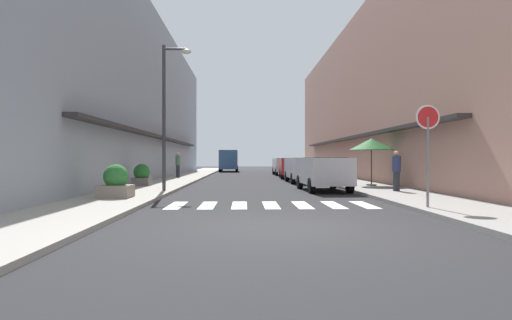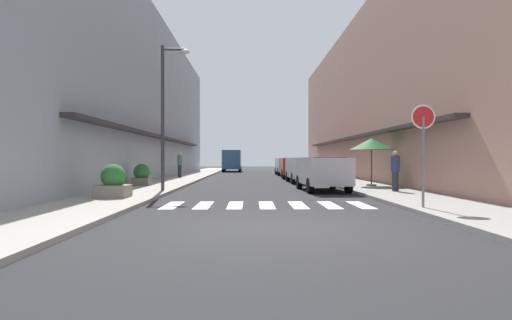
# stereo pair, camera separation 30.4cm
# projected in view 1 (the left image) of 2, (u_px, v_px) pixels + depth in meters

# --- Properties ---
(ground_plane) EXTENTS (105.48, 105.48, 0.00)m
(ground_plane) POSITION_uv_depth(u_px,v_px,m) (257.00, 181.00, 28.15)
(ground_plane) COLOR #232326
(sidewalk_left) EXTENTS (2.79, 67.13, 0.12)m
(sidewalk_left) POSITION_uv_depth(u_px,v_px,m) (177.00, 180.00, 28.01)
(sidewalk_left) COLOR #9E998E
(sidewalk_left) RESTS_ON ground_plane
(sidewalk_right) EXTENTS (2.79, 67.13, 0.12)m
(sidewalk_right) POSITION_uv_depth(u_px,v_px,m) (335.00, 180.00, 28.29)
(sidewalk_right) COLOR gray
(sidewalk_right) RESTS_ON ground_plane
(building_row_left) EXTENTS (5.50, 45.15, 11.05)m
(building_row_left) POSITION_uv_depth(u_px,v_px,m) (123.00, 98.00, 29.28)
(building_row_left) COLOR #939EA8
(building_row_left) RESTS_ON ground_plane
(building_row_right) EXTENTS (5.50, 45.15, 10.95)m
(building_row_right) POSITION_uv_depth(u_px,v_px,m) (387.00, 100.00, 29.78)
(building_row_right) COLOR #A87A6B
(building_row_right) RESTS_ON ground_plane
(crosswalk) EXTENTS (6.15, 2.20, 0.01)m
(crosswalk) POSITION_uv_depth(u_px,v_px,m) (271.00, 205.00, 13.14)
(crosswalk) COLOR silver
(crosswalk) RESTS_ON ground_plane
(parked_car_near) EXTENTS (1.96, 4.25, 1.47)m
(parked_car_near) POSITION_uv_depth(u_px,v_px,m) (323.00, 170.00, 19.09)
(parked_car_near) COLOR silver
(parked_car_near) RESTS_ON ground_plane
(parked_car_mid) EXTENTS (1.87, 4.48, 1.47)m
(parked_car_mid) POSITION_uv_depth(u_px,v_px,m) (303.00, 167.00, 25.56)
(parked_car_mid) COLOR silver
(parked_car_mid) RESTS_ON ground_plane
(parked_car_far) EXTENTS (1.95, 4.01, 1.47)m
(parked_car_far) POSITION_uv_depth(u_px,v_px,m) (293.00, 166.00, 31.11)
(parked_car_far) COLOR maroon
(parked_car_far) RESTS_ON ground_plane
(parked_car_distant) EXTENTS (1.86, 4.24, 1.47)m
(parked_car_distant) POSITION_uv_depth(u_px,v_px,m) (284.00, 164.00, 37.57)
(parked_car_distant) COLOR silver
(parked_car_distant) RESTS_ON ground_plane
(delivery_van) EXTENTS (2.03, 5.41, 2.37)m
(delivery_van) POSITION_uv_depth(u_px,v_px,m) (229.00, 159.00, 48.43)
(delivery_van) COLOR #33598C
(delivery_van) RESTS_ON ground_plane
(round_street_sign) EXTENTS (0.65, 0.07, 2.73)m
(round_street_sign) POSITION_uv_depth(u_px,v_px,m) (428.00, 129.00, 11.60)
(round_street_sign) COLOR slate
(round_street_sign) RESTS_ON sidewalk_right
(street_lamp) EXTENTS (1.19, 0.28, 5.93)m
(street_lamp) POSITION_uv_depth(u_px,v_px,m) (168.00, 103.00, 17.77)
(street_lamp) COLOR #38383D
(street_lamp) RESTS_ON sidewalk_left
(cafe_umbrella) EXTENTS (2.12, 2.12, 2.28)m
(cafe_umbrella) POSITION_uv_depth(u_px,v_px,m) (371.00, 144.00, 20.97)
(cafe_umbrella) COLOR #262626
(cafe_umbrella) RESTS_ON sidewalk_right
(planter_corner) EXTENTS (1.02, 1.02, 1.11)m
(planter_corner) POSITION_uv_depth(u_px,v_px,m) (116.00, 183.00, 14.50)
(planter_corner) COLOR gray
(planter_corner) RESTS_ON sidewalk_left
(planter_midblock) EXTENTS (0.82, 0.82, 1.04)m
(planter_midblock) POSITION_uv_depth(u_px,v_px,m) (142.00, 175.00, 20.92)
(planter_midblock) COLOR slate
(planter_midblock) RESTS_ON sidewalk_left
(pedestrian_walking_near) EXTENTS (0.34, 0.34, 1.60)m
(pedestrian_walking_near) POSITION_uv_depth(u_px,v_px,m) (396.00, 170.00, 17.40)
(pedestrian_walking_near) COLOR #282B33
(pedestrian_walking_near) RESTS_ON sidewalk_right
(pedestrian_walking_far) EXTENTS (0.34, 0.34, 1.74)m
(pedestrian_walking_far) POSITION_uv_depth(u_px,v_px,m) (178.00, 164.00, 30.56)
(pedestrian_walking_far) COLOR #282B33
(pedestrian_walking_far) RESTS_ON sidewalk_left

